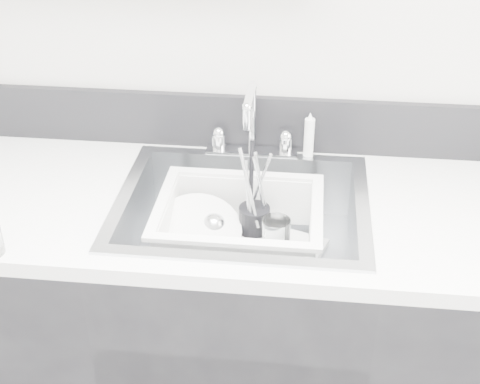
# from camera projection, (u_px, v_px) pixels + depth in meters

# --- Properties ---
(counter_run) EXTENTS (3.20, 0.62, 0.92)m
(counter_run) POSITION_uv_depth(u_px,v_px,m) (242.00, 336.00, 1.94)
(counter_run) COLOR black
(counter_run) RESTS_ON ground
(backsplash) EXTENTS (3.20, 0.02, 0.16)m
(backsplash) POSITION_uv_depth(u_px,v_px,m) (253.00, 123.00, 1.91)
(backsplash) COLOR black
(backsplash) RESTS_ON counter_run
(sink) EXTENTS (0.64, 0.52, 0.20)m
(sink) POSITION_uv_depth(u_px,v_px,m) (242.00, 231.00, 1.74)
(sink) COLOR silver
(sink) RESTS_ON counter_run
(faucet) EXTENTS (0.26, 0.18, 0.23)m
(faucet) POSITION_uv_depth(u_px,v_px,m) (252.00, 137.00, 1.87)
(faucet) COLOR silver
(faucet) RESTS_ON counter_run
(side_sprayer) EXTENTS (0.03, 0.03, 0.14)m
(side_sprayer) POSITION_uv_depth(u_px,v_px,m) (309.00, 135.00, 1.86)
(side_sprayer) COLOR white
(side_sprayer) RESTS_ON counter_run
(wash_tub) EXTENTS (0.52, 0.47, 0.16)m
(wash_tub) POSITION_uv_depth(u_px,v_px,m) (239.00, 230.00, 1.74)
(wash_tub) COLOR white
(wash_tub) RESTS_ON sink
(plate_stack) EXTENTS (0.28, 0.27, 0.11)m
(plate_stack) POSITION_uv_depth(u_px,v_px,m) (202.00, 239.00, 1.77)
(plate_stack) COLOR white
(plate_stack) RESTS_ON wash_tub
(utensil_cup) EXTENTS (0.08, 0.08, 0.28)m
(utensil_cup) POSITION_uv_depth(u_px,v_px,m) (254.00, 221.00, 1.79)
(utensil_cup) COLOR black
(utensil_cup) RESTS_ON wash_tub
(ladle) EXTENTS (0.22, 0.27, 0.07)m
(ladle) POSITION_uv_depth(u_px,v_px,m) (225.00, 244.00, 1.74)
(ladle) COLOR silver
(ladle) RESTS_ON wash_tub
(tumbler_in_tub) EXTENTS (0.09, 0.09, 0.11)m
(tumbler_in_tub) POSITION_uv_depth(u_px,v_px,m) (276.00, 237.00, 1.74)
(tumbler_in_tub) COLOR white
(tumbler_in_tub) RESTS_ON wash_tub
(bowl_small) EXTENTS (0.15, 0.15, 0.04)m
(bowl_small) POSITION_uv_depth(u_px,v_px,m) (269.00, 257.00, 1.72)
(bowl_small) COLOR white
(bowl_small) RESTS_ON wash_tub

